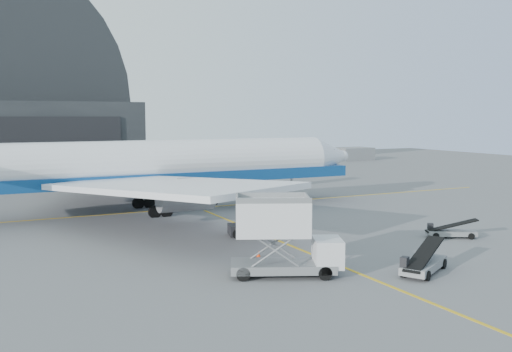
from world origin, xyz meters
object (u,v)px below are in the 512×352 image
catering_truck (282,238)px  belt_loader_a (423,264)px  airliner (150,166)px  belt_loader_b (451,232)px  pushback_tug (253,228)px

catering_truck → belt_loader_a: bearing=1.6°
airliner → catering_truck: 26.49m
catering_truck → belt_loader_b: 18.06m
catering_truck → belt_loader_a: 9.11m
catering_truck → belt_loader_b: catering_truck is taller
airliner → catering_truck: size_ratio=6.70×
airliner → belt_loader_b: 29.55m
belt_loader_a → belt_loader_b: bearing=7.2°
airliner → catering_truck: airliner is taller
pushback_tug → belt_loader_a: 15.62m
airliner → belt_loader_a: airliner is taller
catering_truck → belt_loader_b: (17.60, 3.59, -1.89)m
pushback_tug → belt_loader_a: (4.66, -14.91, -0.06)m
catering_truck → belt_loader_a: catering_truck is taller
catering_truck → airliner: bearing=115.8°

